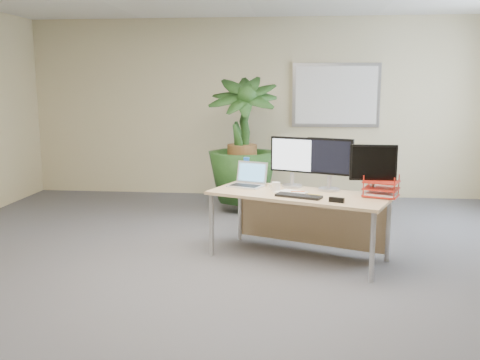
# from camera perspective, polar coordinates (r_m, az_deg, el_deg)

# --- Properties ---
(floor) EXTENTS (8.00, 8.00, 0.00)m
(floor) POSITION_cam_1_polar(r_m,az_deg,el_deg) (4.60, -2.12, -11.69)
(floor) COLOR #4C4C51
(floor) RESTS_ON ground
(back_wall) EXTENTS (7.00, 0.04, 2.70)m
(back_wall) POSITION_cam_1_polar(r_m,az_deg,el_deg) (8.25, 1.73, 7.66)
(back_wall) COLOR #CABD8E
(back_wall) RESTS_ON floor
(whiteboard) EXTENTS (1.30, 0.04, 0.95)m
(whiteboard) POSITION_cam_1_polar(r_m,az_deg,el_deg) (8.21, 10.20, 8.89)
(whiteboard) COLOR #A8A8AC
(whiteboard) RESTS_ON back_wall
(desk) EXTENTS (1.87, 1.31, 0.66)m
(desk) POSITION_cam_1_polar(r_m,az_deg,el_deg) (5.37, 6.63, -2.66)
(desk) COLOR tan
(desk) RESTS_ON floor
(floor_plant) EXTENTS (0.84, 0.84, 1.50)m
(floor_plant) POSITION_cam_1_polar(r_m,az_deg,el_deg) (7.18, 0.23, 2.48)
(floor_plant) COLOR #1A3C16
(floor_plant) RESTS_ON floor
(monitor_left) EXTENTS (0.45, 0.21, 0.52)m
(monitor_left) POSITION_cam_1_polar(r_m,az_deg,el_deg) (5.52, 5.60, 2.29)
(monitor_left) COLOR #B4B4B9
(monitor_left) RESTS_ON desk
(monitor_right) EXTENTS (0.45, 0.21, 0.52)m
(monitor_right) POSITION_cam_1_polar(r_m,az_deg,el_deg) (5.38, 9.56, 2.05)
(monitor_right) COLOR #B4B4B9
(monitor_right) RESTS_ON desk
(monitor_dark) EXTENTS (0.44, 0.20, 0.49)m
(monitor_dark) POSITION_cam_1_polar(r_m,az_deg,el_deg) (5.21, 14.01, 1.39)
(monitor_dark) COLOR #B4B4B9
(monitor_dark) RESTS_ON desk
(laptop) EXTENTS (0.43, 0.41, 0.25)m
(laptop) POSITION_cam_1_polar(r_m,az_deg,el_deg) (5.58, 0.89, -0.03)
(laptop) COLOR silver
(laptop) RESTS_ON desk
(keyboard) EXTENTS (0.46, 0.29, 0.02)m
(keyboard) POSITION_cam_1_polar(r_m,az_deg,el_deg) (5.06, 6.28, -1.71)
(keyboard) COLOR black
(keyboard) RESTS_ON desk
(coffee_mug) EXTENTS (0.12, 0.08, 0.09)m
(coffee_mug) POSITION_cam_1_polar(r_m,az_deg,el_deg) (5.31, 3.82, -0.73)
(coffee_mug) COLOR white
(coffee_mug) RESTS_ON desk
(spiral_notebook) EXTENTS (0.34, 0.32, 0.01)m
(spiral_notebook) POSITION_cam_1_polar(r_m,az_deg,el_deg) (5.25, 5.47, -1.33)
(spiral_notebook) COLOR white
(spiral_notebook) RESTS_ON desk
(orange_pen) EXTENTS (0.13, 0.02, 0.01)m
(orange_pen) POSITION_cam_1_polar(r_m,az_deg,el_deg) (5.25, 6.19, -1.23)
(orange_pen) COLOR #E75A19
(orange_pen) RESTS_ON spiral_notebook
(yellow_highlighter) EXTENTS (0.12, 0.05, 0.02)m
(yellow_highlighter) POSITION_cam_1_polar(r_m,az_deg,el_deg) (5.14, 7.88, -1.60)
(yellow_highlighter) COLOR yellow
(yellow_highlighter) RESTS_ON desk
(water_bottle) EXTENTS (0.07, 0.07, 0.27)m
(water_bottle) POSITION_cam_1_polar(r_m,az_deg,el_deg) (5.78, 0.70, 1.03)
(water_bottle) COLOR #AEBCCC
(water_bottle) RESTS_ON desk
(letter_tray) EXTENTS (0.38, 0.33, 0.15)m
(letter_tray) POSITION_cam_1_polar(r_m,az_deg,el_deg) (5.21, 14.81, -1.04)
(letter_tray) COLOR red
(letter_tray) RESTS_ON desk
(stapler) EXTENTS (0.14, 0.08, 0.05)m
(stapler) POSITION_cam_1_polar(r_m,az_deg,el_deg) (4.89, 10.26, -2.10)
(stapler) COLOR black
(stapler) RESTS_ON desk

